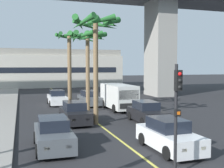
# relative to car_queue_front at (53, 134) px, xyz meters

# --- Properties ---
(lane_stripe_center) EXTENTS (0.14, 56.00, 0.01)m
(lane_stripe_center) POSITION_rel_car_queue_front_xyz_m (3.69, 11.93, -0.72)
(lane_stripe_center) COLOR #DBCC4C
(lane_stripe_center) RESTS_ON ground
(pier_building_backdrop) EXTENTS (28.30, 8.04, 7.25)m
(pier_building_backdrop) POSITION_rel_car_queue_front_xyz_m (3.69, 42.81, 2.84)
(pier_building_backdrop) COLOR beige
(pier_building_backdrop) RESTS_ON ground
(car_queue_front) EXTENTS (1.87, 4.12, 1.56)m
(car_queue_front) POSITION_rel_car_queue_front_xyz_m (0.00, 0.00, 0.00)
(car_queue_front) COLOR #4C5156
(car_queue_front) RESTS_ON ground
(car_queue_second) EXTENTS (1.95, 4.16, 1.56)m
(car_queue_second) POSITION_rel_car_queue_front_xyz_m (7.16, 4.52, 0.00)
(car_queue_second) COLOR black
(car_queue_second) RESTS_ON ground
(car_queue_third) EXTENTS (1.86, 4.11, 1.56)m
(car_queue_third) POSITION_rel_car_queue_front_xyz_m (2.16, 5.88, 0.00)
(car_queue_third) COLOR black
(car_queue_third) RESTS_ON ground
(car_queue_fourth) EXTENTS (1.90, 4.13, 1.56)m
(car_queue_fourth) POSITION_rel_car_queue_front_xyz_m (5.34, -1.99, 0.00)
(car_queue_fourth) COLOR white
(car_queue_fourth) RESTS_ON ground
(car_queue_fifth) EXTENTS (1.84, 4.10, 1.56)m
(car_queue_fifth) POSITION_rel_car_queue_front_xyz_m (2.12, 15.95, 0.00)
(car_queue_fifth) COLOR white
(car_queue_fifth) RESTS_ON ground
(car_queue_sixth) EXTENTS (1.92, 4.15, 1.56)m
(car_queue_sixth) POSITION_rel_car_queue_front_xyz_m (5.26, 14.40, 0.00)
(car_queue_sixth) COLOR #4C5156
(car_queue_sixth) RESTS_ON ground
(delivery_van) EXTENTS (2.23, 5.28, 2.36)m
(delivery_van) POSITION_rel_car_queue_front_xyz_m (7.20, 10.75, 0.57)
(delivery_van) COLOR silver
(delivery_van) RESTS_ON ground
(traffic_light_median_near) EXTENTS (0.24, 0.37, 4.20)m
(traffic_light_median_near) POSITION_rel_car_queue_front_xyz_m (4.00, -4.94, 1.99)
(traffic_light_median_near) COLOR black
(traffic_light_median_near) RESTS_ON ground
(palm_tree_near_median) EXTENTS (3.35, 3.47, 8.05)m
(palm_tree_near_median) POSITION_rel_car_queue_front_xyz_m (3.95, 18.85, 5.45)
(palm_tree_near_median) COLOR brown
(palm_tree_near_median) RESTS_ON ground
(palm_tree_mid_median) EXTENTS (3.60, 3.60, 7.26)m
(palm_tree_mid_median) POSITION_rel_car_queue_front_xyz_m (4.21, 10.57, 5.36)
(palm_tree_mid_median) COLOR brown
(palm_tree_mid_median) RESTS_ON ground
(palm_tree_far_median) EXTENTS (3.56, 3.62, 7.66)m
(palm_tree_far_median) POSITION_rel_car_queue_front_xyz_m (3.53, 5.07, 5.64)
(palm_tree_far_median) COLOR brown
(palm_tree_far_median) RESTS_ON ground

